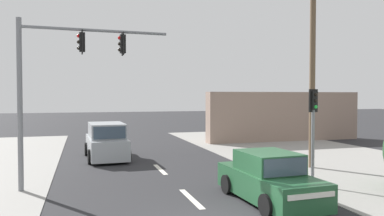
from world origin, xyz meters
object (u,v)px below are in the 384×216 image
(suv_oncoming_mid, at_px, (106,142))
(utility_pole_midground_right, at_px, (312,64))
(traffic_signal_mast, at_px, (59,72))
(sedan_kerbside_parked, at_px, (269,179))
(pedestal_signal_right_kerb, at_px, (313,120))

(suv_oncoming_mid, bearing_deg, utility_pole_midground_right, -30.53)
(traffic_signal_mast, xyz_separation_m, sedan_kerbside_parked, (6.36, -3.60, -3.44))
(traffic_signal_mast, bearing_deg, utility_pole_midground_right, 4.12)
(utility_pole_midground_right, relative_size, sedan_kerbside_parked, 2.10)
(utility_pole_midground_right, relative_size, traffic_signal_mast, 1.51)
(traffic_signal_mast, distance_m, pedestal_signal_right_kerb, 9.31)
(traffic_signal_mast, relative_size, sedan_kerbside_parked, 1.39)
(utility_pole_midground_right, bearing_deg, traffic_signal_mast, -175.88)
(suv_oncoming_mid, xyz_separation_m, sedan_kerbside_parked, (4.38, -9.64, -0.18))
(utility_pole_midground_right, xyz_separation_m, traffic_signal_mast, (-10.87, -0.78, -0.61))
(suv_oncoming_mid, relative_size, sedan_kerbside_parked, 1.07)
(utility_pole_midground_right, distance_m, suv_oncoming_mid, 11.03)
(suv_oncoming_mid, bearing_deg, sedan_kerbside_parked, -65.57)
(traffic_signal_mast, xyz_separation_m, suv_oncoming_mid, (1.98, 6.03, -3.26))
(pedestal_signal_right_kerb, relative_size, sedan_kerbside_parked, 0.83)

